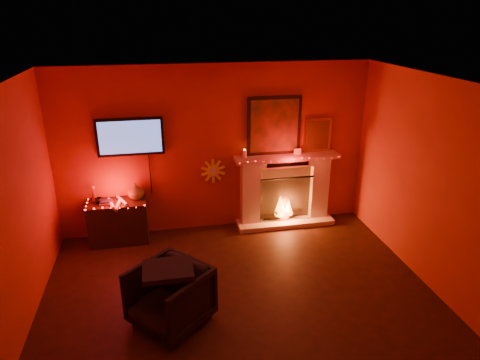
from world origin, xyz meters
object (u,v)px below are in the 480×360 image
object	(u,v)px
sunburst_clock	(213,171)
console_table	(119,220)
tv	(130,137)
armchair	(170,297)
fireplace	(285,183)

from	to	relation	value
sunburst_clock	console_table	distance (m)	1.66
tv	sunburst_clock	distance (m)	1.41
armchair	sunburst_clock	bearing A→B (deg)	118.44
fireplace	console_table	bearing A→B (deg)	-177.35
fireplace	armchair	size ratio (longest dim) A/B	2.73
console_table	sunburst_clock	bearing A→B (deg)	8.09
fireplace	armchair	world-z (taller)	fireplace
fireplace	tv	size ratio (longest dim) A/B	1.76
sunburst_clock	armchair	world-z (taller)	sunburst_clock
console_table	armchair	xyz separation A→B (m)	(0.69, -2.10, -0.01)
tv	console_table	xyz separation A→B (m)	(-0.28, -0.19, -1.27)
fireplace	console_table	size ratio (longest dim) A/B	2.32
fireplace	console_table	distance (m)	2.74
fireplace	tv	world-z (taller)	fireplace
sunburst_clock	console_table	world-z (taller)	sunburst_clock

